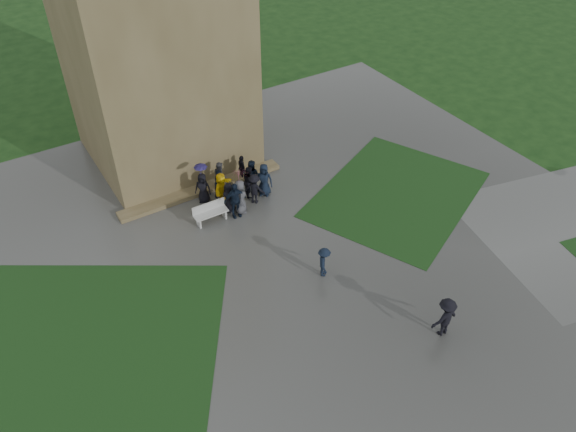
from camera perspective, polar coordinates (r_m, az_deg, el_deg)
ground at (r=22.94m, az=2.78°, el=-11.07°), size 120.00×120.00×0.00m
plaza at (r=24.03m, az=0.09°, el=-7.95°), size 34.00×34.00×0.02m
lawn_inset_left at (r=23.70m, az=-20.85°, el=-12.38°), size 14.10×13.46×0.01m
lawn_inset_right at (r=29.80m, az=10.98°, el=2.21°), size 11.12×10.15×0.01m
tower_plinth at (r=29.75m, az=-8.72°, el=2.70°), size 9.00×0.80×0.22m
bench at (r=27.51m, az=-7.89°, el=0.36°), size 1.71×0.55×0.99m
visitor_cluster at (r=28.33m, az=-5.33°, el=3.08°), size 3.95×3.40×2.46m
pedestrian_mid at (r=24.36m, az=3.67°, el=-4.70°), size 0.90×1.08×1.49m
pedestrian_near at (r=22.80m, az=15.68°, el=-9.87°), size 1.19×0.63×1.83m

